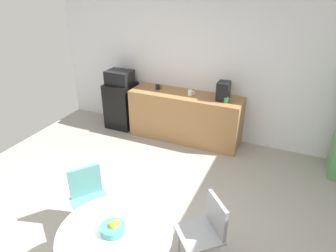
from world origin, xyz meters
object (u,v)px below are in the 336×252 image
(mug_green, at_px, (226,100))
(coffee_maker, at_px, (223,91))
(mini_fridge, at_px, (122,105))
(fruit_bowl, at_px, (113,228))
(chair_teal, at_px, (88,193))
(round_table, at_px, (116,244))
(mug_white, at_px, (158,87))
(chair_gray, at_px, (208,226))
(mug_red, at_px, (190,93))
(microwave, at_px, (119,77))

(mug_green, bearing_deg, coffee_maker, 132.21)
(mini_fridge, relative_size, fruit_bowl, 4.01)
(chair_teal, relative_size, coffee_maker, 2.59)
(round_table, xyz_separation_m, mug_white, (-1.10, 3.21, 0.35))
(round_table, distance_m, mug_white, 3.41)
(chair_gray, relative_size, mug_red, 6.43)
(chair_teal, xyz_separation_m, fruit_bowl, (0.74, -0.57, 0.27))
(fruit_bowl, height_order, mug_white, mug_white)
(microwave, xyz_separation_m, mug_red, (1.48, -0.02, -0.09))
(round_table, relative_size, mug_white, 8.17)
(round_table, xyz_separation_m, coffee_maker, (0.14, 3.18, 0.46))
(chair_gray, distance_m, mug_red, 2.79)
(chair_teal, height_order, coffee_maker, coffee_maker)
(mini_fridge, xyz_separation_m, fruit_bowl, (1.90, -3.18, 0.34))
(microwave, relative_size, mug_red, 3.72)
(mini_fridge, distance_m, microwave, 0.58)
(chair_gray, bearing_deg, mini_fridge, 135.77)
(mug_red, bearing_deg, coffee_maker, 2.30)
(mug_green, distance_m, coffee_maker, 0.17)
(mug_white, height_order, mug_green, same)
(fruit_bowl, distance_m, mug_red, 3.19)
(chair_gray, xyz_separation_m, mug_white, (-1.80, 2.56, 0.43))
(mug_red, relative_size, coffee_maker, 0.40)
(fruit_bowl, bearing_deg, microwave, 120.88)
(mini_fridge, xyz_separation_m, chair_teal, (1.16, -2.61, 0.07))
(chair_gray, height_order, chair_teal, same)
(mug_red, bearing_deg, chair_gray, -65.74)
(mini_fridge, distance_m, chair_teal, 2.86)
(fruit_bowl, xyz_separation_m, mug_red, (-0.43, 3.16, 0.15))
(mug_green, height_order, coffee_maker, coffee_maker)
(mug_green, bearing_deg, mug_white, 174.89)
(coffee_maker, bearing_deg, mug_red, -177.70)
(mini_fridge, bearing_deg, mug_green, -2.53)
(chair_gray, bearing_deg, mug_green, 100.74)
(fruit_bowl, xyz_separation_m, mug_green, (0.24, 3.08, 0.15))
(microwave, height_order, round_table, microwave)
(microwave, height_order, coffee_maker, coffee_maker)
(chair_teal, bearing_deg, fruit_bowl, -37.43)
(chair_teal, distance_m, mug_white, 2.69)
(mug_white, height_order, mug_red, same)
(microwave, relative_size, mug_white, 3.72)
(microwave, relative_size, round_table, 0.46)
(mini_fridge, height_order, mug_green, mug_green)
(mini_fridge, distance_m, mug_red, 1.56)
(mug_white, bearing_deg, fruit_bowl, -71.25)
(microwave, height_order, mug_green, microwave)
(mug_red, xyz_separation_m, coffee_maker, (0.58, 0.02, 0.11))
(chair_gray, height_order, coffee_maker, coffee_maker)
(mug_green, relative_size, coffee_maker, 0.40)
(fruit_bowl, bearing_deg, coffee_maker, 87.15)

